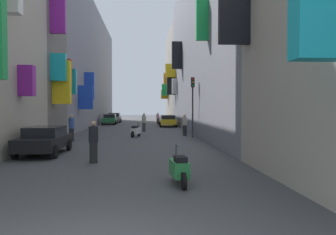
{
  "coord_description": "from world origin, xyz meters",
  "views": [
    {
      "loc": [
        0.96,
        -5.04,
        2.24
      ],
      "look_at": [
        3.46,
        31.44,
        1.19
      ],
      "focal_mm": 37.1,
      "sensor_mm": 36.0,
      "label": 1
    }
  ],
  "objects_px": {
    "scooter_silver": "(161,120)",
    "pedestrian_mid_street": "(185,125)",
    "parked_car_yellow": "(168,120)",
    "parked_car_black": "(45,139)",
    "parked_car_grey": "(114,118)",
    "parked_car_green": "(110,119)",
    "pedestrian_far_away": "(158,119)",
    "scooter_white": "(136,131)",
    "scooter_green": "(179,169)",
    "pedestrian_near_right": "(93,142)",
    "pedestrian_near_left": "(144,123)",
    "traffic_light_far_corner": "(193,97)",
    "pedestrian_crossing": "(72,128)"
  },
  "relations": [
    {
      "from": "scooter_green",
      "to": "pedestrian_mid_street",
      "type": "xyz_separation_m",
      "value": [
        2.19,
        17.3,
        0.39
      ]
    },
    {
      "from": "pedestrian_crossing",
      "to": "scooter_white",
      "type": "bearing_deg",
      "value": 37.13
    },
    {
      "from": "traffic_light_far_corner",
      "to": "scooter_silver",
      "type": "bearing_deg",
      "value": 93.44
    },
    {
      "from": "pedestrian_far_away",
      "to": "pedestrian_near_right",
      "type": "bearing_deg",
      "value": -96.91
    },
    {
      "from": "scooter_green",
      "to": "pedestrian_near_left",
      "type": "height_order",
      "value": "pedestrian_near_left"
    },
    {
      "from": "parked_car_black",
      "to": "parked_car_green",
      "type": "relative_size",
      "value": 1.09
    },
    {
      "from": "parked_car_yellow",
      "to": "parked_car_black",
      "type": "bearing_deg",
      "value": -107.74
    },
    {
      "from": "traffic_light_far_corner",
      "to": "parked_car_grey",
      "type": "bearing_deg",
      "value": 107.44
    },
    {
      "from": "parked_car_grey",
      "to": "pedestrian_near_left",
      "type": "xyz_separation_m",
      "value": [
        4.39,
        -19.24,
        0.09
      ]
    },
    {
      "from": "pedestrian_crossing",
      "to": "pedestrian_near_left",
      "type": "relative_size",
      "value": 1.04
    },
    {
      "from": "pedestrian_near_right",
      "to": "scooter_silver",
      "type": "bearing_deg",
      "value": 82.57
    },
    {
      "from": "pedestrian_near_left",
      "to": "parked_car_green",
      "type": "bearing_deg",
      "value": 107.91
    },
    {
      "from": "parked_car_yellow",
      "to": "scooter_green",
      "type": "bearing_deg",
      "value": -93.23
    },
    {
      "from": "scooter_white",
      "to": "pedestrian_near_left",
      "type": "relative_size",
      "value": 1.01
    },
    {
      "from": "pedestrian_crossing",
      "to": "pedestrian_near_right",
      "type": "bearing_deg",
      "value": -73.2
    },
    {
      "from": "parked_car_green",
      "to": "scooter_silver",
      "type": "height_order",
      "value": "parked_car_green"
    },
    {
      "from": "pedestrian_crossing",
      "to": "pedestrian_far_away",
      "type": "bearing_deg",
      "value": 73.68
    },
    {
      "from": "parked_car_grey",
      "to": "pedestrian_near_left",
      "type": "relative_size",
      "value": 2.51
    },
    {
      "from": "pedestrian_mid_street",
      "to": "pedestrian_far_away",
      "type": "bearing_deg",
      "value": 94.44
    },
    {
      "from": "parked_car_green",
      "to": "pedestrian_near_left",
      "type": "height_order",
      "value": "pedestrian_near_left"
    },
    {
      "from": "scooter_green",
      "to": "pedestrian_near_right",
      "type": "height_order",
      "value": "pedestrian_near_right"
    },
    {
      "from": "parked_car_grey",
      "to": "parked_car_green",
      "type": "bearing_deg",
      "value": -91.41
    },
    {
      "from": "parked_car_black",
      "to": "pedestrian_far_away",
      "type": "height_order",
      "value": "pedestrian_far_away"
    },
    {
      "from": "parked_car_grey",
      "to": "pedestrian_mid_street",
      "type": "distance_m",
      "value": 25.29
    },
    {
      "from": "scooter_green",
      "to": "pedestrian_crossing",
      "type": "bearing_deg",
      "value": 113.7
    },
    {
      "from": "parked_car_yellow",
      "to": "parked_car_grey",
      "type": "bearing_deg",
      "value": 122.75
    },
    {
      "from": "scooter_silver",
      "to": "traffic_light_far_corner",
      "type": "relative_size",
      "value": 0.41
    },
    {
      "from": "parked_car_grey",
      "to": "pedestrian_far_away",
      "type": "xyz_separation_m",
      "value": [
        6.19,
        -5.68,
        0.02
      ]
    },
    {
      "from": "pedestrian_near_right",
      "to": "pedestrian_mid_street",
      "type": "height_order",
      "value": "same"
    },
    {
      "from": "scooter_white",
      "to": "traffic_light_far_corner",
      "type": "relative_size",
      "value": 0.38
    },
    {
      "from": "parked_car_black",
      "to": "parked_car_green",
      "type": "height_order",
      "value": "parked_car_green"
    },
    {
      "from": "scooter_white",
      "to": "scooter_silver",
      "type": "height_order",
      "value": "same"
    },
    {
      "from": "parked_car_black",
      "to": "parked_car_green",
      "type": "distance_m",
      "value": 29.25
    },
    {
      "from": "pedestrian_near_right",
      "to": "pedestrian_near_left",
      "type": "bearing_deg",
      "value": 83.59
    },
    {
      "from": "pedestrian_far_away",
      "to": "parked_car_grey",
      "type": "bearing_deg",
      "value": 137.48
    },
    {
      "from": "parked_car_yellow",
      "to": "parked_car_black",
      "type": "height_order",
      "value": "parked_car_yellow"
    },
    {
      "from": "scooter_silver",
      "to": "pedestrian_mid_street",
      "type": "bearing_deg",
      "value": -87.49
    },
    {
      "from": "parked_car_black",
      "to": "scooter_silver",
      "type": "xyz_separation_m",
      "value": [
        7.08,
        30.74,
        -0.25
      ]
    },
    {
      "from": "parked_car_black",
      "to": "pedestrian_near_left",
      "type": "bearing_deg",
      "value": 72.76
    },
    {
      "from": "parked_car_yellow",
      "to": "traffic_light_far_corner",
      "type": "relative_size",
      "value": 0.93
    },
    {
      "from": "scooter_green",
      "to": "traffic_light_far_corner",
      "type": "xyz_separation_m",
      "value": [
        2.61,
        15.81,
        2.59
      ]
    },
    {
      "from": "scooter_silver",
      "to": "pedestrian_crossing",
      "type": "bearing_deg",
      "value": -106.28
    },
    {
      "from": "scooter_silver",
      "to": "pedestrian_far_away",
      "type": "relative_size",
      "value": 1.17
    },
    {
      "from": "scooter_silver",
      "to": "scooter_green",
      "type": "bearing_deg",
      "value": -91.98
    },
    {
      "from": "parked_car_grey",
      "to": "pedestrian_near_right",
      "type": "height_order",
      "value": "pedestrian_near_right"
    },
    {
      "from": "parked_car_green",
      "to": "pedestrian_crossing",
      "type": "relative_size",
      "value": 2.26
    },
    {
      "from": "scooter_white",
      "to": "pedestrian_crossing",
      "type": "xyz_separation_m",
      "value": [
        -4.16,
        -3.15,
        0.42
      ]
    },
    {
      "from": "scooter_silver",
      "to": "parked_car_grey",
      "type": "bearing_deg",
      "value": 150.72
    },
    {
      "from": "scooter_white",
      "to": "traffic_light_far_corner",
      "type": "xyz_separation_m",
      "value": [
        4.27,
        -0.59,
        2.59
      ]
    },
    {
      "from": "parked_car_green",
      "to": "pedestrian_mid_street",
      "type": "distance_m",
      "value": 20.39
    }
  ]
}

